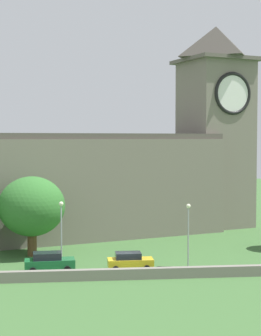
{
  "coord_description": "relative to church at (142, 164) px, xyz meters",
  "views": [
    {
      "loc": [
        -4.83,
        -51.14,
        12.46
      ],
      "look_at": [
        1.74,
        9.03,
        9.21
      ],
      "focal_mm": 59.97,
      "sensor_mm": 36.0,
      "label": 1
    }
  ],
  "objects": [
    {
      "name": "tree_riverside_west",
      "position": [
        -14.71,
        -9.06,
        -3.85
      ],
      "size": [
        5.13,
        5.13,
        7.54
      ],
      "color": "brown",
      "rests_on": "ground"
    },
    {
      "name": "quay_barrier",
      "position": [
        -4.8,
        -25.36,
        -8.55
      ],
      "size": [
        43.96,
        0.7,
        0.96
      ],
      "primitive_type": "cube",
      "color": "gray",
      "rests_on": "ground"
    },
    {
      "name": "streetlamp_west_mid",
      "position": [
        -10.45,
        -19.46,
        -4.76
      ],
      "size": [
        0.44,
        0.44,
        6.3
      ],
      "color": "#9EA0A5",
      "rests_on": "ground"
    },
    {
      "name": "church",
      "position": [
        0.0,
        0.0,
        0.0
      ],
      "size": [
        38.06,
        21.24,
        28.07
      ],
      "color": "slate",
      "rests_on": "ground"
    },
    {
      "name": "tree_churchyard",
      "position": [
        -13.61,
        -14.4,
        -3.8
      ],
      "size": [
        7.03,
        7.03,
        8.43
      ],
      "color": "brown",
      "rests_on": "ground"
    },
    {
      "name": "car_yellow",
      "position": [
        -4.01,
        -21.87,
        -8.19
      ],
      "size": [
        4.29,
        2.1,
        1.68
      ],
      "color": "gold",
      "rests_on": "ground"
    },
    {
      "name": "car_green",
      "position": [
        -11.57,
        -21.69,
        -8.12
      ],
      "size": [
        4.75,
        2.46,
        1.81
      ],
      "color": "#1E6B38",
      "rests_on": "ground"
    },
    {
      "name": "streetlamp_central",
      "position": [
        1.75,
        -21.13,
        -4.87
      ],
      "size": [
        0.44,
        0.44,
        6.12
      ],
      "color": "#9EA0A5",
      "rests_on": "ground"
    },
    {
      "name": "ground_plane",
      "position": [
        -4.8,
        -7.79,
        -9.03
      ],
      "size": [
        200.0,
        200.0,
        0.0
      ],
      "primitive_type": "plane",
      "color": "#3D6633"
    }
  ]
}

